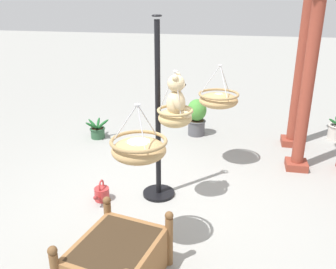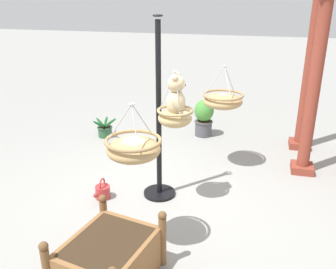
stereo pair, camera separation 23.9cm
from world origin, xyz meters
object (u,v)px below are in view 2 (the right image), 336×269
at_px(teddy_bear, 177,98).
at_px(hanging_basket_left_high, 223,100).
at_px(greenhouse_pillar_left, 314,86).
at_px(watering_can, 102,192).
at_px(display_pole_central, 159,145).
at_px(potted_plant_fern_front, 105,129).
at_px(wooden_planter_box, 109,259).
at_px(hanging_basket_with_teddy, 175,117).
at_px(potted_plant_bushy_green, 204,117).
at_px(hanging_basket_right_low, 133,148).
at_px(greenhouse_pillar_far_back, 310,68).

xyz_separation_m(teddy_bear, hanging_basket_left_high, (-1.24, 0.43, -0.34)).
bearing_deg(greenhouse_pillar_left, hanging_basket_left_high, -84.25).
distance_m(teddy_bear, watering_can, 1.69).
distance_m(display_pole_central, potted_plant_fern_front, 2.53).
relative_size(wooden_planter_box, watering_can, 3.12).
distance_m(hanging_basket_with_teddy, teddy_bear, 0.24).
bearing_deg(greenhouse_pillar_left, potted_plant_fern_front, -99.93).
height_order(display_pole_central, hanging_basket_left_high, display_pole_central).
xyz_separation_m(potted_plant_bushy_green, watering_can, (2.68, -0.96, -0.27)).
bearing_deg(watering_can, potted_plant_fern_front, -157.53).
xyz_separation_m(hanging_basket_left_high, potted_plant_bushy_green, (-1.29, -0.47, -0.73)).
height_order(display_pole_central, teddy_bear, display_pole_central).
bearing_deg(display_pole_central, hanging_basket_with_teddy, 59.04).
distance_m(teddy_bear, hanging_basket_right_low, 1.08).
relative_size(hanging_basket_with_teddy, hanging_basket_right_low, 1.20).
relative_size(greenhouse_pillar_left, wooden_planter_box, 2.61).
xyz_separation_m(greenhouse_pillar_left, wooden_planter_box, (2.92, -2.02, -1.13)).
xyz_separation_m(hanging_basket_right_low, greenhouse_pillar_left, (-2.40, 1.92, 0.17)).
relative_size(teddy_bear, watering_can, 1.53).
relative_size(hanging_basket_right_low, potted_plant_bushy_green, 0.81).
height_order(hanging_basket_with_teddy, hanging_basket_left_high, hanging_basket_with_teddy).
relative_size(teddy_bear, potted_plant_bushy_green, 0.74).
bearing_deg(display_pole_central, greenhouse_pillar_far_back, 137.82).
height_order(wooden_planter_box, watering_can, wooden_planter_box).
bearing_deg(potted_plant_bushy_green, hanging_basket_right_low, -2.63).
bearing_deg(watering_can, hanging_basket_left_high, 134.15).
bearing_deg(watering_can, display_pole_central, 112.17).
xyz_separation_m(teddy_bear, greenhouse_pillar_left, (-1.37, 1.71, -0.07)).
bearing_deg(hanging_basket_left_high, potted_plant_fern_front, -108.14).
bearing_deg(potted_plant_fern_front, greenhouse_pillar_left, 80.07).
bearing_deg(potted_plant_bushy_green, greenhouse_pillar_left, 56.50).
bearing_deg(hanging_basket_right_low, watering_can, -137.97).
relative_size(greenhouse_pillar_left, watering_can, 8.16).
bearing_deg(display_pole_central, teddy_bear, 61.36).
relative_size(hanging_basket_with_teddy, greenhouse_pillar_far_back, 0.23).
relative_size(hanging_basket_with_teddy, potted_plant_fern_front, 1.42).
bearing_deg(greenhouse_pillar_left, teddy_bear, -51.32).
bearing_deg(hanging_basket_right_low, display_pole_central, -176.62).
bearing_deg(potted_plant_fern_front, wooden_planter_box, 23.98).
height_order(hanging_basket_left_high, potted_plant_fern_front, hanging_basket_left_high).
bearing_deg(hanging_basket_right_low, greenhouse_pillar_left, 141.38).
height_order(hanging_basket_right_low, watering_can, hanging_basket_right_low).
distance_m(wooden_planter_box, potted_plant_bushy_green, 4.10).
xyz_separation_m(display_pole_central, potted_plant_fern_front, (-1.85, -1.62, -0.60)).
xyz_separation_m(display_pole_central, teddy_bear, (0.15, 0.27, 0.71)).
height_order(teddy_bear, potted_plant_bushy_green, teddy_bear).
bearing_deg(teddy_bear, potted_plant_fern_front, -136.67).
xyz_separation_m(greenhouse_pillar_far_back, potted_plant_bushy_green, (-0.16, -1.79, -1.07)).
bearing_deg(display_pole_central, hanging_basket_left_high, 147.19).
bearing_deg(hanging_basket_right_low, hanging_basket_with_teddy, 170.07).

